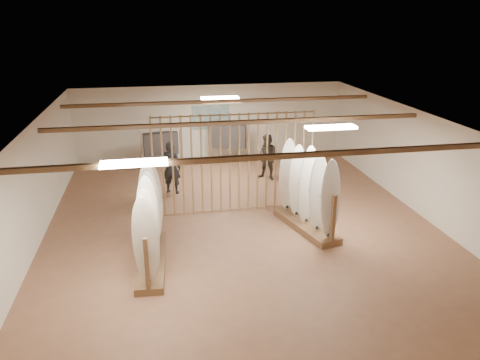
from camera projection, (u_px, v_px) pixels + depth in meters
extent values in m
plane|color=#946347|center=(240.00, 222.00, 12.52)|extent=(12.00, 12.00, 0.00)
plane|color=#999590|center=(240.00, 119.00, 11.58)|extent=(12.00, 12.00, 0.00)
plane|color=white|center=(211.00, 122.00, 17.60)|extent=(12.00, 0.00, 12.00)
plane|color=white|center=(319.00, 309.00, 6.49)|extent=(12.00, 0.00, 12.00)
plane|color=white|center=(35.00, 185.00, 11.18)|extent=(0.00, 12.00, 12.00)
plane|color=white|center=(418.00, 162.00, 12.91)|extent=(0.00, 12.00, 12.00)
cube|color=brown|center=(240.00, 122.00, 11.60)|extent=(9.50, 6.12, 0.10)
cube|color=white|center=(240.00, 122.00, 11.60)|extent=(1.20, 0.35, 0.06)
cylinder|color=tan|center=(153.00, 168.00, 12.41)|extent=(0.05, 0.05, 2.78)
cylinder|color=tan|center=(163.00, 168.00, 12.45)|extent=(0.05, 0.05, 2.78)
cylinder|color=tan|center=(173.00, 167.00, 12.50)|extent=(0.05, 0.05, 2.78)
cylinder|color=tan|center=(182.00, 166.00, 12.54)|extent=(0.05, 0.05, 2.78)
cylinder|color=tan|center=(192.00, 166.00, 12.59)|extent=(0.05, 0.05, 2.78)
cylinder|color=tan|center=(202.00, 165.00, 12.63)|extent=(0.05, 0.05, 2.78)
cylinder|color=tan|center=(211.00, 165.00, 12.68)|extent=(0.05, 0.05, 2.78)
cylinder|color=tan|center=(221.00, 164.00, 12.72)|extent=(0.05, 0.05, 2.78)
cylinder|color=tan|center=(230.00, 164.00, 12.77)|extent=(0.05, 0.05, 2.78)
cylinder|color=tan|center=(239.00, 163.00, 12.81)|extent=(0.05, 0.05, 2.78)
cylinder|color=tan|center=(249.00, 163.00, 12.86)|extent=(0.05, 0.05, 2.78)
cylinder|color=tan|center=(258.00, 162.00, 12.90)|extent=(0.05, 0.05, 2.78)
cylinder|color=tan|center=(267.00, 162.00, 12.94)|extent=(0.05, 0.05, 2.78)
cylinder|color=tan|center=(276.00, 161.00, 12.99)|extent=(0.05, 0.05, 2.78)
cylinder|color=tan|center=(285.00, 161.00, 13.03)|extent=(0.05, 0.05, 2.78)
cylinder|color=tan|center=(294.00, 160.00, 13.08)|extent=(0.05, 0.05, 2.78)
cylinder|color=tan|center=(303.00, 160.00, 13.12)|extent=(0.05, 0.05, 2.78)
cylinder|color=tan|center=(311.00, 159.00, 13.17)|extent=(0.05, 0.05, 2.78)
cube|color=teal|center=(211.00, 117.00, 17.52)|extent=(1.40, 0.03, 0.90)
cube|color=brown|center=(152.00, 260.00, 10.42)|extent=(0.72, 2.62, 0.16)
cylinder|color=black|center=(149.00, 221.00, 10.09)|extent=(0.15, 2.54, 0.01)
ellipsoid|color=silver|center=(146.00, 241.00, 9.05)|extent=(0.50, 0.09, 1.93)
ellipsoid|color=silver|center=(147.00, 231.00, 9.45)|extent=(0.50, 0.09, 1.93)
ellipsoid|color=white|center=(148.00, 222.00, 9.86)|extent=(0.50, 0.09, 1.93)
ellipsoid|color=silver|center=(149.00, 214.00, 10.27)|extent=(0.50, 0.09, 1.93)
ellipsoid|color=white|center=(150.00, 206.00, 10.68)|extent=(0.50, 0.09, 1.93)
ellipsoid|color=silver|center=(151.00, 199.00, 11.09)|extent=(0.50, 0.09, 1.93)
cube|color=brown|center=(306.00, 226.00, 12.12)|extent=(1.19, 2.41, 0.17)
cylinder|color=black|center=(308.00, 189.00, 11.78)|extent=(0.59, 2.21, 0.01)
ellipsoid|color=white|center=(331.00, 198.00, 10.93)|extent=(0.53, 0.20, 2.05)
ellipsoid|color=white|center=(319.00, 192.00, 11.34)|extent=(0.53, 0.20, 2.05)
ellipsoid|color=white|center=(308.00, 186.00, 11.75)|extent=(0.53, 0.20, 2.05)
ellipsoid|color=white|center=(298.00, 180.00, 12.16)|extent=(0.53, 0.20, 2.05)
ellipsoid|color=silver|center=(288.00, 174.00, 12.57)|extent=(0.53, 0.20, 2.05)
cylinder|color=silver|center=(160.00, 131.00, 16.38)|extent=(1.29, 0.32, 0.03)
cube|color=#222327|center=(160.00, 144.00, 16.53)|extent=(1.27, 0.59, 0.80)
cylinder|color=silver|center=(161.00, 150.00, 16.60)|extent=(0.03, 0.03, 1.41)
cylinder|color=silver|center=(228.00, 123.00, 17.12)|extent=(1.34, 0.52, 0.03)
cube|color=#222327|center=(228.00, 136.00, 17.28)|extent=(1.36, 0.79, 0.86)
cylinder|color=silver|center=(228.00, 142.00, 17.36)|extent=(0.03, 0.03, 1.52)
imported|color=#23252A|center=(171.00, 164.00, 14.26)|extent=(0.82, 0.71, 1.88)
imported|color=#38302B|center=(268.00, 154.00, 15.47)|extent=(1.07, 1.04, 1.75)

